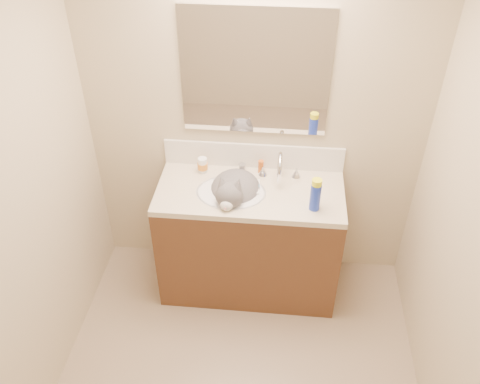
% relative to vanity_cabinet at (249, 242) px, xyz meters
% --- Properties ---
extents(room_shell, '(2.24, 2.54, 2.52)m').
position_rel_vanity_cabinet_xyz_m(room_shell, '(0.00, -0.97, 1.08)').
color(room_shell, '#C0B08E').
rests_on(room_shell, ground).
extents(vanity_cabinet, '(1.20, 0.55, 0.82)m').
position_rel_vanity_cabinet_xyz_m(vanity_cabinet, '(0.00, 0.00, 0.00)').
color(vanity_cabinet, '#512F1B').
rests_on(vanity_cabinet, ground).
extents(counter_slab, '(1.20, 0.55, 0.04)m').
position_rel_vanity_cabinet_xyz_m(counter_slab, '(0.00, 0.00, 0.43)').
color(counter_slab, beige).
rests_on(counter_slab, vanity_cabinet).
extents(basin, '(0.45, 0.36, 0.14)m').
position_rel_vanity_cabinet_xyz_m(basin, '(-0.12, -0.03, 0.38)').
color(basin, white).
rests_on(basin, vanity_cabinet).
extents(faucet, '(0.28, 0.20, 0.21)m').
position_rel_vanity_cabinet_xyz_m(faucet, '(0.18, 0.14, 0.54)').
color(faucet, silver).
rests_on(faucet, counter_slab).
extents(cat, '(0.38, 0.48, 0.35)m').
position_rel_vanity_cabinet_xyz_m(cat, '(-0.10, -0.01, 0.43)').
color(cat, '#565356').
rests_on(cat, basin).
extents(backsplash, '(1.20, 0.02, 0.18)m').
position_rel_vanity_cabinet_xyz_m(backsplash, '(0.00, 0.26, 0.54)').
color(backsplash, silver).
rests_on(backsplash, counter_slab).
extents(mirror, '(0.90, 0.02, 0.80)m').
position_rel_vanity_cabinet_xyz_m(mirror, '(0.00, 0.26, 1.13)').
color(mirror, white).
rests_on(mirror, room_shell).
extents(pill_bottle, '(0.08, 0.08, 0.11)m').
position_rel_vanity_cabinet_xyz_m(pill_bottle, '(-0.33, 0.17, 0.50)').
color(pill_bottle, white).
rests_on(pill_bottle, counter_slab).
extents(pill_label, '(0.09, 0.09, 0.04)m').
position_rel_vanity_cabinet_xyz_m(pill_label, '(-0.33, 0.17, 0.50)').
color(pill_label, orange).
rests_on(pill_label, pill_bottle).
extents(silver_jar, '(0.05, 0.05, 0.06)m').
position_rel_vanity_cabinet_xyz_m(silver_jar, '(-0.07, 0.20, 0.48)').
color(silver_jar, '#B7B7BC').
rests_on(silver_jar, counter_slab).
extents(amber_bottle, '(0.04, 0.04, 0.09)m').
position_rel_vanity_cabinet_xyz_m(amber_bottle, '(0.05, 0.21, 0.50)').
color(amber_bottle, '#C65917').
rests_on(amber_bottle, counter_slab).
extents(toothbrush, '(0.02, 0.15, 0.01)m').
position_rel_vanity_cabinet_xyz_m(toothbrush, '(0.05, 0.03, 0.46)').
color(toothbrush, white).
rests_on(toothbrush, counter_slab).
extents(toothbrush_head, '(0.02, 0.03, 0.02)m').
position_rel_vanity_cabinet_xyz_m(toothbrush_head, '(0.05, 0.03, 0.46)').
color(toothbrush_head, '#5A9DBF').
rests_on(toothbrush_head, counter_slab).
extents(spray_can, '(0.08, 0.08, 0.18)m').
position_rel_vanity_cabinet_xyz_m(spray_can, '(0.40, -0.14, 0.54)').
color(spray_can, '#1B34BE').
rests_on(spray_can, counter_slab).
extents(spray_cap, '(0.08, 0.08, 0.04)m').
position_rel_vanity_cabinet_xyz_m(spray_cap, '(0.40, -0.14, 0.65)').
color(spray_cap, yellow).
rests_on(spray_cap, spray_can).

